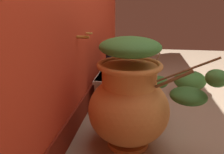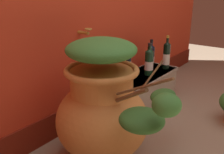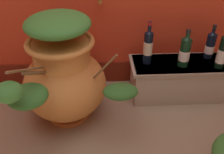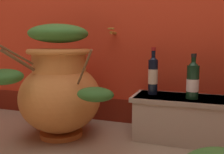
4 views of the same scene
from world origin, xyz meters
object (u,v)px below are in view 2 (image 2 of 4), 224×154
at_px(terracotta_urn, 104,109).
at_px(wine_bottle_middle, 151,55).
at_px(wine_bottle_back, 127,65).
at_px(wine_bottle_right, 166,55).
at_px(wine_bottle_left, 149,61).

relative_size(terracotta_urn, wine_bottle_middle, 3.07).
bearing_deg(terracotta_urn, wine_bottle_back, 22.18).
height_order(wine_bottle_middle, wine_bottle_back, wine_bottle_back).
height_order(terracotta_urn, wine_bottle_right, terracotta_urn).
xyz_separation_m(terracotta_urn, wine_bottle_back, (0.62, 0.25, 0.09)).
height_order(wine_bottle_right, wine_bottle_back, wine_bottle_back).
relative_size(wine_bottle_middle, wine_bottle_back, 0.83).
height_order(terracotta_urn, wine_bottle_back, terracotta_urn).
bearing_deg(wine_bottle_right, wine_bottle_back, 169.55).
height_order(wine_bottle_left, wine_bottle_right, wine_bottle_right).
relative_size(terracotta_urn, wine_bottle_back, 2.53).
bearing_deg(terracotta_urn, wine_bottle_left, 12.30).
height_order(wine_bottle_middle, wine_bottle_right, wine_bottle_right).
xyz_separation_m(wine_bottle_middle, wine_bottle_back, (-0.52, -0.06, 0.03)).
bearing_deg(wine_bottle_left, wine_bottle_back, 167.94).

